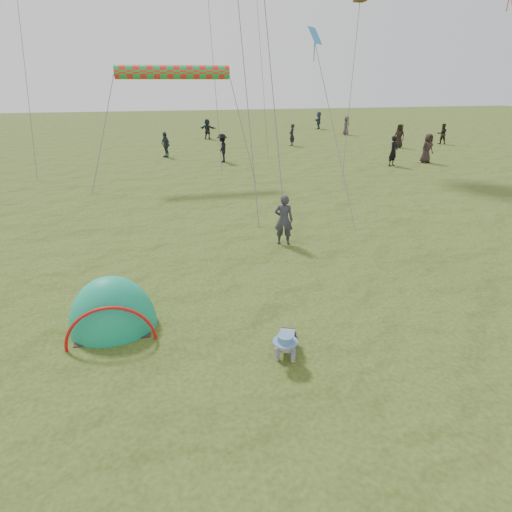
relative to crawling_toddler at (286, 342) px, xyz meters
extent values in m
plane|color=#284210|center=(-0.50, -0.23, -0.32)|extent=(140.00, 140.00, 0.00)
ellipsoid|color=#198B4E|center=(-3.27, 1.75, -0.32)|extent=(1.81, 1.50, 2.32)
imported|color=#2D2D36|center=(1.58, 5.47, 0.49)|extent=(0.68, 0.56, 1.61)
imported|color=black|center=(8.30, 25.56, 0.52)|extent=(0.69, 0.73, 1.67)
imported|color=black|center=(20.59, 23.68, 0.49)|extent=(0.92, 0.80, 1.61)
imported|color=black|center=(14.39, 16.70, 0.58)|extent=(0.98, 0.75, 1.79)
imported|color=#2D3A4B|center=(14.81, 36.48, 0.58)|extent=(1.37, 1.66, 1.78)
imported|color=#2A3640|center=(-1.65, 22.48, 0.52)|extent=(0.82, 1.05, 1.66)
imported|color=#3D2F2D|center=(15.54, 31.09, 0.53)|extent=(0.90, 0.99, 1.70)
imported|color=#1C252B|center=(2.21, 31.05, 0.54)|extent=(1.58, 1.36, 1.72)
imported|color=black|center=(11.76, 16.23, 0.57)|extent=(0.77, 0.68, 1.78)
imported|color=black|center=(1.82, 19.79, 0.57)|extent=(0.67, 1.15, 1.77)
imported|color=black|center=(16.10, 22.73, 0.57)|extent=(0.93, 1.03, 1.77)
cylinder|color=red|center=(-1.06, 15.49, 4.86)|extent=(5.40, 0.64, 0.64)
plane|color=#358CDD|center=(4.42, 11.12, 6.13)|extent=(0.77, 0.77, 0.63)
camera|label=1|loc=(-1.96, -5.91, 4.49)|focal=28.00mm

